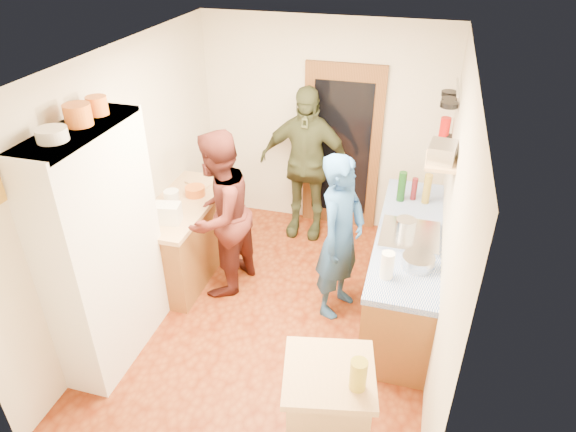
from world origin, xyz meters
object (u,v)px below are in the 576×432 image
at_px(person_hob, 342,239).
at_px(island_base, 327,418).
at_px(hutch_body, 103,250).
at_px(right_counter_base, 404,272).
at_px(person_back, 306,164).
at_px(person_left, 224,214).

bearing_deg(person_hob, island_base, -154.17).
xyz_separation_m(hutch_body, person_hob, (1.88, 1.06, -0.24)).
xyz_separation_m(right_counter_base, island_base, (-0.40, -1.92, 0.01)).
distance_m(right_counter_base, person_back, 1.81).
distance_m(right_counter_base, person_left, 1.94).
bearing_deg(right_counter_base, person_hob, -158.54).
distance_m(hutch_body, person_left, 1.32).
relative_size(person_left, person_back, 0.94).
xyz_separation_m(person_hob, person_back, (-0.69, 1.37, 0.09)).
relative_size(hutch_body, right_counter_base, 1.00).
xyz_separation_m(right_counter_base, person_back, (-1.32, 1.13, 0.54)).
bearing_deg(person_back, island_base, -73.67).
xyz_separation_m(island_base, person_back, (-0.91, 3.05, 0.53)).
distance_m(person_left, person_back, 1.40).
bearing_deg(hutch_body, person_back, 63.98).
relative_size(right_counter_base, island_base, 2.56).
bearing_deg(island_base, hutch_body, 163.49).
bearing_deg(person_left, island_base, 50.07).
distance_m(island_base, person_hob, 1.75).
bearing_deg(person_hob, person_back, 45.32).
height_order(person_hob, person_back, person_back).
distance_m(island_base, person_left, 2.34).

